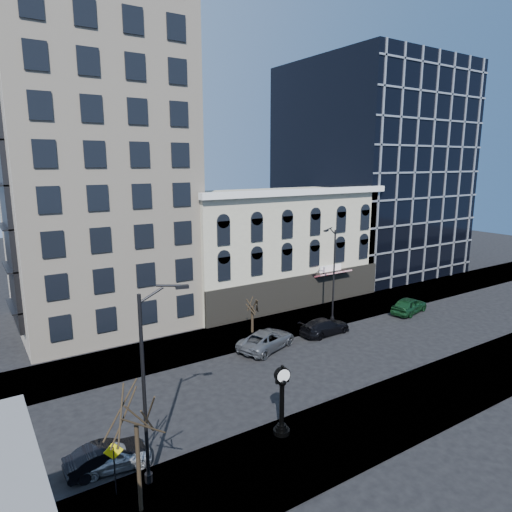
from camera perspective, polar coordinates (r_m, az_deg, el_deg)
ground at (r=33.56m, az=0.89°, el=-15.08°), size 160.00×160.00×0.00m
sidewalk_far at (r=39.83m, az=-5.65°, el=-10.59°), size 160.00×6.00×0.12m
sidewalk_near at (r=28.12m, az=10.66°, el=-20.89°), size 160.00×6.00×0.12m
cream_tower at (r=45.21m, az=-20.10°, el=16.33°), size 15.90×15.40×42.50m
victorian_row at (r=50.69m, az=2.16°, el=1.30°), size 22.60×11.19×12.50m
glass_office at (r=66.87m, az=14.03°, el=10.37°), size 20.00×20.15×28.00m
street_clock at (r=26.62m, az=3.25°, el=-17.86°), size 0.94×0.94×4.15m
street_lamp_near at (r=21.26m, az=-12.22°, el=-9.36°), size 2.50×0.92×9.87m
street_lamp_far at (r=42.41m, az=9.41°, el=0.74°), size 2.31×1.12×9.36m
bare_tree_near at (r=20.62m, az=-14.89°, el=-17.50°), size 3.91×3.91×6.70m
bare_tree_far at (r=40.57m, az=-0.47°, el=-5.67°), size 2.25×2.25×3.85m
warning_sign at (r=23.44m, az=-17.33°, el=-23.05°), size 0.85×0.26×2.66m
car_near_a at (r=25.92m, az=-17.43°, el=-22.82°), size 4.01×2.19×1.29m
car_near_b at (r=26.01m, az=-18.18°, el=-22.70°), size 4.03×1.45×1.32m
car_far_a at (r=38.12m, az=1.34°, el=-10.41°), size 6.17×4.35×1.56m
car_far_b at (r=41.62m, az=8.60°, el=-8.69°), size 5.05×2.22×1.44m
car_far_c at (r=49.13m, az=18.58°, el=-5.86°), size 5.19×2.99×1.66m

